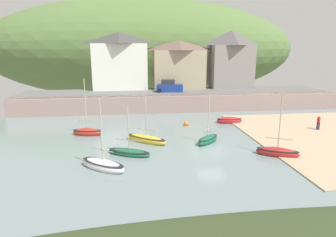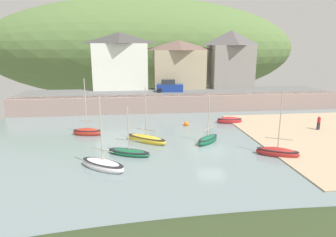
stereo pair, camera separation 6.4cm
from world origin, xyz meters
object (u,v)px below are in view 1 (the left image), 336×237
(person_on_slipway, at_px, (319,122))
(sailboat_tall_mast, at_px, (146,139))
(waterfront_building_right, at_px, (230,59))
(sailboat_white_hull, at_px, (103,165))
(fishing_boat_green, at_px, (277,152))
(waterfront_building_left, at_px, (120,61))
(sailboat_blue_trim, at_px, (87,132))
(mooring_buoy, at_px, (186,124))
(motorboat_with_cabin, at_px, (229,121))
(waterfront_building_centre, at_px, (178,64))
(dinghy_open_wooden, at_px, (208,140))
(sailboat_nearest_shore, at_px, (129,152))
(parked_car_near_slipway, at_px, (169,87))

(person_on_slipway, bearing_deg, sailboat_tall_mast, -174.56)
(waterfront_building_right, height_order, sailboat_white_hull, waterfront_building_right)
(sailboat_tall_mast, distance_m, fishing_boat_green, 12.21)
(waterfront_building_left, xyz_separation_m, sailboat_blue_trim, (-3.16, -18.95, -6.74))
(waterfront_building_right, height_order, mooring_buoy, waterfront_building_right)
(motorboat_with_cabin, xyz_separation_m, sailboat_white_hull, (-14.35, -12.69, 0.02))
(waterfront_building_right, bearing_deg, waterfront_building_centre, 180.00)
(dinghy_open_wooden, bearing_deg, sailboat_blue_trim, 115.57)
(dinghy_open_wooden, bearing_deg, waterfront_building_centre, 43.05)
(sailboat_white_hull, bearing_deg, waterfront_building_left, 126.08)
(waterfront_building_centre, bearing_deg, sailboat_nearest_shore, -108.36)
(sailboat_nearest_shore, xyz_separation_m, sailboat_blue_trim, (-4.43, 6.65, 0.11))
(waterfront_building_centre, xyz_separation_m, parked_car_near_slipway, (-2.20, -4.50, -3.24))
(waterfront_building_centre, relative_size, mooring_buoy, 13.83)
(dinghy_open_wooden, xyz_separation_m, parked_car_near_slipway, (-1.38, 18.74, 2.89))
(waterfront_building_centre, bearing_deg, sailboat_blue_trim, -124.31)
(waterfront_building_left, bearing_deg, parked_car_near_slipway, -30.72)
(fishing_boat_green, height_order, parked_car_near_slipway, fishing_boat_green)
(waterfront_building_centre, distance_m, sailboat_white_hull, 30.97)
(parked_car_near_slipway, height_order, mooring_buoy, parked_car_near_slipway)
(sailboat_white_hull, bearing_deg, sailboat_nearest_shore, 93.03)
(waterfront_building_left, relative_size, dinghy_open_wooden, 1.81)
(sailboat_tall_mast, bearing_deg, dinghy_open_wooden, 29.15)
(waterfront_building_left, xyz_separation_m, dinghy_open_wooden, (8.95, -23.24, -6.75))
(motorboat_with_cabin, bearing_deg, sailboat_blue_trim, -163.81)
(sailboat_nearest_shore, distance_m, person_on_slipway, 21.83)
(waterfront_building_left, relative_size, parked_car_near_slipway, 2.17)
(waterfront_building_centre, bearing_deg, fishing_boat_green, -81.30)
(sailboat_blue_trim, height_order, parked_car_near_slipway, sailboat_blue_trim)
(sailboat_white_hull, distance_m, sailboat_blue_trim, 9.85)
(waterfront_building_left, distance_m, sailboat_white_hull, 29.29)
(waterfront_building_centre, bearing_deg, sailboat_tall_mast, -107.00)
(waterfront_building_left, relative_size, fishing_boat_green, 1.60)
(sailboat_tall_mast, bearing_deg, mooring_buoy, 87.44)
(person_on_slipway, bearing_deg, mooring_buoy, 164.33)
(parked_car_near_slipway, bearing_deg, sailboat_white_hull, -103.74)
(person_on_slipway, bearing_deg, waterfront_building_right, 100.09)
(sailboat_tall_mast, bearing_deg, sailboat_blue_trim, -169.94)
(waterfront_building_left, distance_m, waterfront_building_centre, 9.79)
(person_on_slipway, bearing_deg, sailboat_nearest_shore, -166.21)
(dinghy_open_wooden, height_order, person_on_slipway, dinghy_open_wooden)
(sailboat_blue_trim, bearing_deg, waterfront_building_centre, 68.14)
(waterfront_building_centre, bearing_deg, person_on_slipway, -58.12)
(sailboat_blue_trim, relative_size, mooring_buoy, 9.82)
(waterfront_building_left, height_order, sailboat_nearest_shore, waterfront_building_left)
(waterfront_building_centre, xyz_separation_m, mooring_buoy, (-1.69, -16.37, -6.25))
(person_on_slipway, relative_size, mooring_buoy, 2.54)
(waterfront_building_right, distance_m, sailboat_nearest_shore, 31.85)
(waterfront_building_left, xyz_separation_m, sailboat_white_hull, (-0.71, -28.49, -6.75))
(waterfront_building_centre, height_order, dinghy_open_wooden, waterfront_building_centre)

